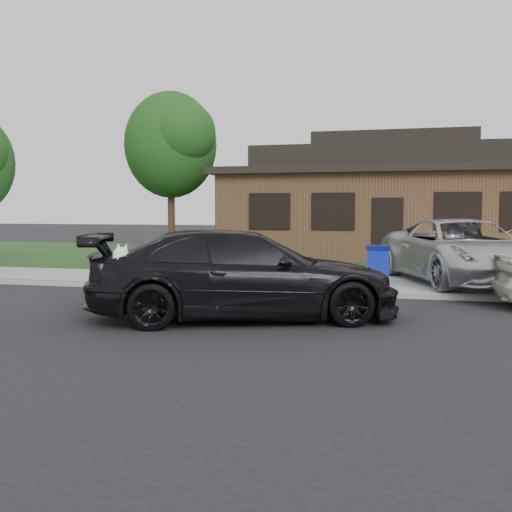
# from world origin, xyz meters

# --- Properties ---
(ground) EXTENTS (120.00, 120.00, 0.00)m
(ground) POSITION_xyz_m (0.00, 0.00, 0.00)
(ground) COLOR black
(ground) RESTS_ON ground
(sidewalk) EXTENTS (60.00, 3.00, 0.12)m
(sidewalk) POSITION_xyz_m (0.00, 5.00, 0.06)
(sidewalk) COLOR gray
(sidewalk) RESTS_ON ground
(curb) EXTENTS (60.00, 0.12, 0.12)m
(curb) POSITION_xyz_m (0.00, 3.50, 0.06)
(curb) COLOR gray
(curb) RESTS_ON ground
(lawn) EXTENTS (60.00, 13.00, 0.13)m
(lawn) POSITION_xyz_m (0.00, 13.00, 0.07)
(lawn) COLOR #193814
(lawn) RESTS_ON ground
(driveway) EXTENTS (4.50, 13.00, 0.14)m
(driveway) POSITION_xyz_m (6.00, 10.00, 0.07)
(driveway) COLOR gray
(driveway) RESTS_ON ground
(sedan) EXTENTS (5.79, 3.94, 1.56)m
(sedan) POSITION_xyz_m (2.26, 0.11, 0.78)
(sedan) COLOR black
(sedan) RESTS_ON ground
(minivan) EXTENTS (4.38, 6.08, 1.54)m
(minivan) POSITION_xyz_m (6.13, 5.53, 0.91)
(minivan) COLOR #B6B9BD
(minivan) RESTS_ON driveway
(recycling_bin) EXTENTS (0.59, 0.62, 0.93)m
(recycling_bin) POSITION_xyz_m (4.19, 4.96, 0.59)
(recycling_bin) COLOR #0D1D94
(recycling_bin) RESTS_ON sidewalk
(house) EXTENTS (12.60, 8.60, 4.65)m
(house) POSITION_xyz_m (4.00, 15.00, 2.13)
(house) COLOR #422B1C
(house) RESTS_ON ground
(tree_0) EXTENTS (3.78, 3.60, 6.34)m
(tree_0) POSITION_xyz_m (-4.34, 12.88, 4.48)
(tree_0) COLOR #332114
(tree_0) RESTS_ON ground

